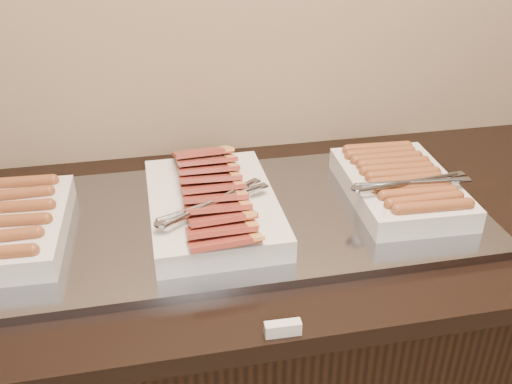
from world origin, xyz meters
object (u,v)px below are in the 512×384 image
counter (222,369)px  dish_center (213,204)px  dish_left (10,226)px  warming_tray (210,220)px  dish_right (400,184)px

counter → dish_center: 0.50m
counter → dish_left: size_ratio=6.11×
warming_tray → dish_center: dish_center is taller
dish_right → counter: bearing=-178.5°
counter → warming_tray: size_ratio=1.72×
dish_left → dish_right: bearing=1.7°
counter → dish_center: bearing=-153.6°
counter → dish_left: dish_left is taller
dish_left → warming_tray: bearing=2.0°
counter → dish_right: (0.42, -0.00, 0.50)m
counter → dish_right: 0.66m
dish_center → dish_right: size_ratio=1.21×
counter → dish_right: size_ratio=5.80×
dish_left → dish_right: 0.84m
counter → warming_tray: warming_tray is taller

